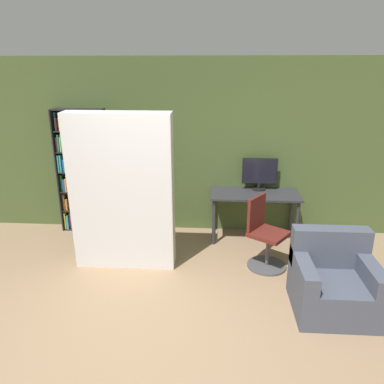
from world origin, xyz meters
The scene contains 8 objects.
ground_plane centered at (0.00, 0.00, 0.00)m, with size 16.00×16.00×0.00m, color #937556.
wall_back centered at (0.00, 2.79, 1.35)m, with size 8.00×0.06×2.70m.
desk centered at (1.18, 2.45, 0.64)m, with size 1.34×0.62×0.74m.
monitor centered at (1.26, 2.63, 1.01)m, with size 0.53×0.21×0.50m.
office_chair centered at (1.25, 1.59, 0.39)m, with size 0.61×0.61×0.95m.
bookshelf centered at (-1.60, 2.66, 0.93)m, with size 0.77×0.26×1.95m.
mattress_near centered at (-0.59, 1.48, 1.02)m, with size 1.31×0.32×2.05m.
armchair centered at (1.89, 0.71, 0.32)m, with size 0.85×0.80×0.85m.
Camera 1 is at (0.59, -2.93, 2.55)m, focal length 35.00 mm.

